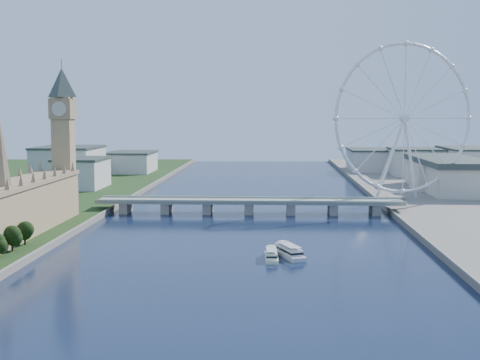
{
  "coord_description": "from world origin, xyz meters",
  "views": [
    {
      "loc": [
        17.35,
        -177.28,
        72.07
      ],
      "look_at": [
        -2.12,
        210.0,
        33.18
      ],
      "focal_mm": 50.0,
      "sensor_mm": 36.0,
      "label": 1
    }
  ],
  "objects": [
    {
      "name": "westminster_bridge",
      "position": [
        0.0,
        300.0,
        6.63
      ],
      "size": [
        220.0,
        22.0,
        9.5
      ],
      "color": "gray",
      "rests_on": "ground"
    },
    {
      "name": "parliament_range",
      "position": [
        -128.0,
        170.0,
        18.48
      ],
      "size": [
        24.0,
        200.0,
        70.0
      ],
      "color": "tan",
      "rests_on": "ground"
    },
    {
      "name": "tour_boat_near",
      "position": [
        16.57,
        147.85,
        0.0
      ],
      "size": [
        7.44,
        26.4,
        5.76
      ],
      "primitive_type": null,
      "rotation": [
        0.0,
        0.0,
        0.03
      ],
      "color": "beige",
      "rests_on": "ground"
    },
    {
      "name": "big_ben",
      "position": [
        -128.0,
        278.0,
        66.57
      ],
      "size": [
        20.02,
        20.02,
        110.0
      ],
      "color": "tan",
      "rests_on": "ground"
    },
    {
      "name": "tour_boat_far",
      "position": [
        25.37,
        154.25,
        0.0
      ],
      "size": [
        18.46,
        31.19,
        6.74
      ],
      "primitive_type": null,
      "rotation": [
        0.0,
        0.0,
        0.38
      ],
      "color": "silver",
      "rests_on": "ground"
    },
    {
      "name": "london_eye",
      "position": [
        119.98,
        355.08,
        67.52
      ],
      "size": [
        113.6,
        39.12,
        124.3
      ],
      "color": "silver",
      "rests_on": "ground"
    },
    {
      "name": "city_skyline",
      "position": [
        39.22,
        560.08,
        16.96
      ],
      "size": [
        505.0,
        280.0,
        32.0
      ],
      "color": "beige",
      "rests_on": "ground"
    },
    {
      "name": "county_hall",
      "position": [
        175.0,
        430.0,
        0.0
      ],
      "size": [
        54.0,
        144.0,
        35.0
      ],
      "primitive_type": null,
      "color": "beige",
      "rests_on": "ground"
    }
  ]
}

